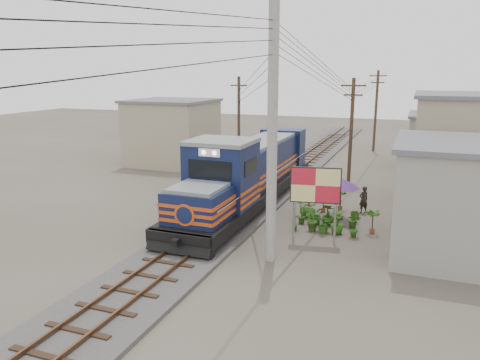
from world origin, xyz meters
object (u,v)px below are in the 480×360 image
at_px(locomotive, 249,175).
at_px(market_umbrella, 341,183).
at_px(vendor, 364,200).
at_px(billboard, 316,187).

distance_m(locomotive, market_umbrella, 5.24).
bearing_deg(market_umbrella, vendor, 55.67).
bearing_deg(locomotive, billboard, -43.13).
xyz_separation_m(billboard, market_umbrella, (0.52, 3.71, -0.59)).
relative_size(locomotive, billboard, 4.92).
bearing_deg(locomotive, vendor, 7.54).
distance_m(locomotive, vendor, 6.36).
xyz_separation_m(locomotive, market_umbrella, (5.20, -0.68, 0.12)).
bearing_deg(billboard, market_umbrella, 72.53).
height_order(locomotive, vendor, locomotive).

